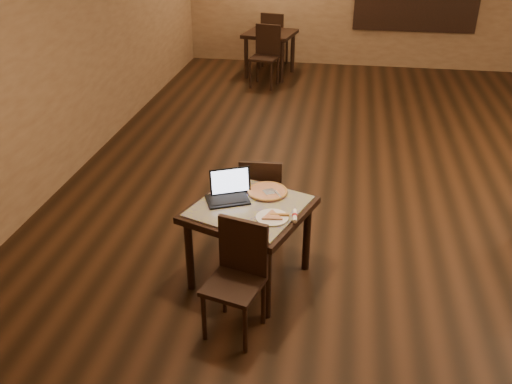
% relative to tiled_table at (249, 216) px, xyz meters
% --- Properties ---
extents(ground, '(10.00, 10.00, 0.00)m').
position_rel_tiled_table_xyz_m(ground, '(1.45, 2.36, -0.66)').
color(ground, black).
rests_on(ground, ground).
extents(wall_left, '(0.02, 10.00, 3.00)m').
position_rel_tiled_table_xyz_m(wall_left, '(-2.55, 2.36, 0.84)').
color(wall_left, '#8F6D49').
rests_on(wall_left, ground).
extents(tiled_table, '(1.18, 1.18, 0.76)m').
position_rel_tiled_table_xyz_m(tiled_table, '(0.00, 0.00, 0.00)').
color(tiled_table, black).
rests_on(tiled_table, ground).
extents(chair_main_near, '(0.49, 0.49, 0.94)m').
position_rel_tiled_table_xyz_m(chair_main_near, '(0.02, -0.62, -0.13)').
color(chair_main_near, black).
rests_on(chair_main_near, ground).
extents(chair_main_far, '(0.42, 0.42, 0.92)m').
position_rel_tiled_table_xyz_m(chair_main_far, '(0.00, 0.62, -0.14)').
color(chair_main_far, black).
rests_on(chair_main_far, ground).
extents(laptop, '(0.43, 0.41, 0.24)m').
position_rel_tiled_table_xyz_m(laptop, '(-0.20, 0.11, 0.17)').
color(laptop, black).
rests_on(laptop, tiled_table).
extents(plate, '(0.27, 0.27, 0.01)m').
position_rel_tiled_table_xyz_m(plate, '(0.22, -0.18, 0.11)').
color(plate, white).
rests_on(plate, tiled_table).
extents(pizza_slice, '(0.22, 0.22, 0.02)m').
position_rel_tiled_table_xyz_m(pizza_slice, '(0.22, -0.18, 0.13)').
color(pizza_slice, '#D1BB8B').
rests_on(pizza_slice, plate).
extents(pizza_pan, '(0.33, 0.33, 0.01)m').
position_rel_tiled_table_xyz_m(pizza_pan, '(0.12, 0.24, 0.11)').
color(pizza_pan, silver).
rests_on(pizza_pan, tiled_table).
extents(pizza_whole, '(0.35, 0.35, 0.02)m').
position_rel_tiled_table_xyz_m(pizza_whole, '(0.12, 0.24, 0.12)').
color(pizza_whole, '#D1BB8B').
rests_on(pizza_whole, pizza_pan).
extents(spatula, '(0.21, 0.26, 0.01)m').
position_rel_tiled_table_xyz_m(spatula, '(0.14, 0.22, 0.13)').
color(spatula, silver).
rests_on(spatula, pizza_whole).
extents(napkin_roll, '(0.06, 0.18, 0.04)m').
position_rel_tiled_table_xyz_m(napkin_roll, '(0.40, -0.14, 0.12)').
color(napkin_roll, white).
rests_on(napkin_roll, tiled_table).
extents(other_table_b, '(1.02, 1.02, 0.83)m').
position_rel_tiled_table_xyz_m(other_table_b, '(-0.74, 6.36, 0.03)').
color(other_table_b, black).
rests_on(other_table_b, ground).
extents(other_table_b_chair_near, '(0.54, 0.54, 1.07)m').
position_rel_tiled_table_xyz_m(other_table_b_chair_near, '(-0.72, 5.74, -0.06)').
color(other_table_b_chair_near, black).
rests_on(other_table_b_chair_near, ground).
extents(other_table_b_chair_far, '(0.54, 0.54, 1.07)m').
position_rel_tiled_table_xyz_m(other_table_b_chair_far, '(-0.76, 6.98, -0.06)').
color(other_table_b_chair_far, black).
rests_on(other_table_b_chair_far, ground).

